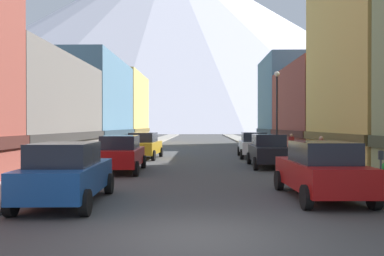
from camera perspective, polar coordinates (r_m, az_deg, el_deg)
name	(u,v)px	position (r m, az deg, el deg)	size (l,w,h in m)	color
ground_plane	(196,237)	(8.49, 0.62, -15.19)	(400.00, 400.00, 0.00)	#404040
sidewalk_left	(142,146)	(43.70, -7.06, -2.49)	(2.50, 100.00, 0.15)	gray
sidewalk_right	(259,146)	(43.67, 9.41, -2.49)	(2.50, 100.00, 0.15)	gray
storefront_left_2	(81,106)	(39.47, -15.39, 3.04)	(7.75, 13.82, 8.51)	slate
storefront_left_3	(117,110)	(52.77, -10.60, 2.57)	(6.86, 12.95, 8.87)	#D8B259
storefront_right_2	(342,110)	(37.62, 20.51, 2.36)	(10.22, 13.29, 7.44)	brown
storefront_right_3	(291,103)	(48.81, 13.83, 3.50)	(6.64, 10.59, 10.19)	slate
car_left_0	(66,173)	(12.24, -17.35, -6.10)	(2.25, 4.48, 1.78)	#19478C
car_left_1	(121,154)	(19.86, -10.03, -3.59)	(2.22, 4.47, 1.78)	#9E1111
car_left_2	(144,145)	(27.63, -6.82, -2.46)	(2.25, 4.49, 1.78)	#B28419
car_right_0	(321,170)	(13.11, 17.81, -5.67)	(2.18, 4.46, 1.78)	#9E1111
car_right_1	(269,150)	(22.40, 10.83, -3.14)	(2.13, 4.43, 1.78)	black
car_right_2	(254,145)	(28.71, 8.71, -2.36)	(2.20, 4.46, 1.78)	silver
parking_meter_near	(381,165)	(14.02, 25.16, -4.82)	(0.14, 0.10, 1.33)	#595960
potted_plant_1	(323,152)	(23.90, 18.12, -3.24)	(0.68, 0.68, 1.04)	brown
pedestrian_0	(291,146)	(28.28, 13.88, -2.49)	(0.36, 0.36, 1.55)	maroon
pedestrian_1	(321,153)	(21.69, 17.81, -3.34)	(0.36, 0.36, 1.58)	maroon
streetlamp_right	(277,101)	(28.55, 11.93, 3.82)	(0.36, 0.36, 5.86)	black
mountain_backdrop	(169,40)	(274.96, -3.33, 12.31)	(337.43, 337.43, 117.97)	white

